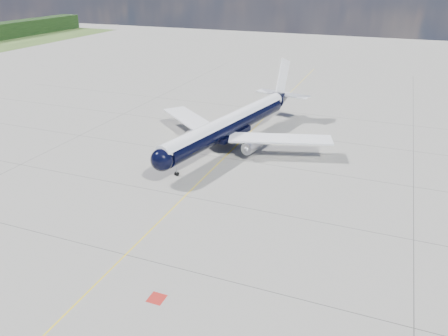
{
  "coord_description": "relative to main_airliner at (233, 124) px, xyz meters",
  "views": [
    {
      "loc": [
        25.11,
        -38.58,
        28.9
      ],
      "look_at": [
        4.83,
        12.77,
        4.0
      ],
      "focal_mm": 35.0,
      "sensor_mm": 36.0,
      "label": 1
    }
  ],
  "objects": [
    {
      "name": "taxiway_centerline",
      "position": [
        0.88,
        -6.48,
        -3.97
      ],
      "size": [
        0.16,
        160.0,
        0.01
      ],
      "primitive_type": "cube",
      "color": "yellow",
      "rests_on": "ground"
    },
    {
      "name": "main_airliner",
      "position": [
        0.0,
        0.0,
        0.0
      ],
      "size": [
        35.71,
        44.04,
        12.82
      ],
      "rotation": [
        0.0,
        0.0,
        -0.21
      ],
      "color": "black",
      "rests_on": "ground"
    },
    {
      "name": "ground",
      "position": [
        0.88,
        -1.48,
        -3.98
      ],
      "size": [
        320.0,
        320.0,
        0.0
      ],
      "primitive_type": "plane",
      "color": "gray",
      "rests_on": "ground"
    },
    {
      "name": "red_marking",
      "position": [
        7.68,
        -41.48,
        -3.97
      ],
      "size": [
        1.6,
        1.6,
        0.01
      ],
      "primitive_type": "cube",
      "color": "maroon",
      "rests_on": "ground"
    }
  ]
}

